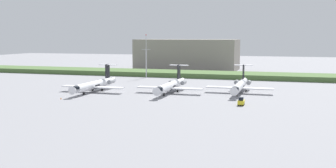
{
  "coord_description": "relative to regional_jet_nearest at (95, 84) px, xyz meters",
  "views": [
    {
      "loc": [
        39.48,
        -118.58,
        19.35
      ],
      "look_at": [
        0.0,
        11.69,
        3.0
      ],
      "focal_mm": 42.5,
      "sensor_mm": 36.0,
      "label": 1
    }
  ],
  "objects": [
    {
      "name": "ground_plane",
      "position": [
        25.4,
        23.34,
        -2.54
      ],
      "size": [
        500.0,
        500.0,
        0.0
      ],
      "primitive_type": "plane",
      "color": "gray"
    },
    {
      "name": "grass_berm",
      "position": [
        25.4,
        62.42,
        -1.42
      ],
      "size": [
        320.0,
        20.0,
        2.24
      ],
      "primitive_type": "cube",
      "color": "#4C6B38",
      "rests_on": "ground"
    },
    {
      "name": "regional_jet_nearest",
      "position": [
        0.0,
        0.0,
        0.0
      ],
      "size": [
        22.81,
        31.0,
        9.0
      ],
      "color": "white",
      "rests_on": "ground"
    },
    {
      "name": "regional_jet_second",
      "position": [
        26.42,
        5.08,
        0.0
      ],
      "size": [
        22.81,
        31.0,
        9.0
      ],
      "color": "white",
      "rests_on": "ground"
    },
    {
      "name": "regional_jet_third",
      "position": [
        49.22,
        12.22,
        0.0
      ],
      "size": [
        22.81,
        31.0,
        9.0
      ],
      "color": "white",
      "rests_on": "ground"
    },
    {
      "name": "antenna_mast",
      "position": [
        0.96,
        50.33,
        5.93
      ],
      "size": [
        4.4,
        0.5,
        20.27
      ],
      "color": "#B2B2B7",
      "rests_on": "ground"
    },
    {
      "name": "distant_hangar",
      "position": [
        8.23,
        100.37,
        6.27
      ],
      "size": [
        58.19,
        26.16,
        17.61
      ],
      "primitive_type": "cube",
      "color": "gray",
      "rests_on": "ground"
    },
    {
      "name": "baggage_tug",
      "position": [
        52.54,
        -13.15,
        -1.53
      ],
      "size": [
        1.72,
        3.2,
        2.3
      ],
      "color": "yellow",
      "rests_on": "ground"
    },
    {
      "name": "safety_cone_front_marker",
      "position": [
        -2.16,
        -18.5,
        -2.26
      ],
      "size": [
        0.44,
        0.44,
        0.55
      ],
      "primitive_type": "cone",
      "color": "orange",
      "rests_on": "ground"
    }
  ]
}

